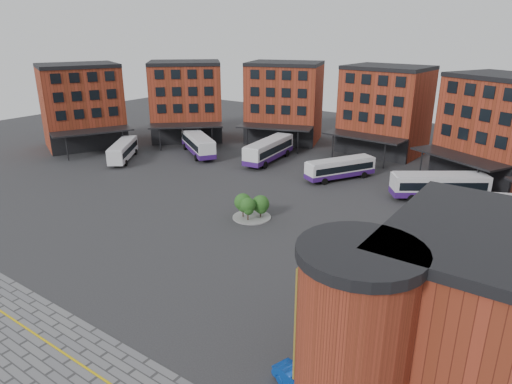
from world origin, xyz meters
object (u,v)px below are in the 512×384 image
Objects in this scene: bus_d at (340,168)px; bus_e at (439,185)px; blue_car at (299,382)px; tree_island at (251,206)px; bus_a at (123,150)px; bus_c at (269,150)px; bus_b at (198,144)px; bus_f at (490,208)px.

bus_e reaches higher than bus_d.
blue_car is (2.05, -38.30, -1.19)m from bus_e.
blue_car is at bearing -47.86° from tree_island.
bus_a is at bearing -112.13° from bus_e.
bus_a is at bearing -152.36° from bus_c.
bus_a is at bearing -131.81° from bus_d.
bus_c reaches higher than bus_b.
bus_a is 53.84m from bus_f.
bus_d is at bearing 84.21° from tree_island.
bus_f reaches higher than bus_d.
bus_e is at bearing -23.09° from bus_a.
tree_island is 0.35× the size of bus_c.
bus_c is 13.62m from bus_d.
bus_d is at bearing -126.33° from bus_e.
bus_c reaches higher than blue_car.
bus_c reaches higher than bus_f.
tree_island is 19.08m from bus_d.
bus_e is at bearing 28.51° from bus_d.
bus_a reaches higher than bus_d.
bus_f is at bearing -17.00° from bus_c.
bus_b is 1.14× the size of bus_d.
bus_b is at bearing -170.13° from bus_c.
blue_car is (29.22, -40.35, -1.27)m from bus_c.
tree_island is 0.42× the size of bus_d.
bus_e is 0.99× the size of bus_f.
bus_b is at bearing 66.83° from blue_car.
tree_island is 0.37× the size of bus_b.
bus_d is at bearing -17.61° from bus_a.
bus_c reaches higher than tree_island.
tree_island is 32.20m from bus_a.
bus_b is at bearing 15.68° from bus_a.
bus_a is 2.63× the size of blue_car.
bus_e is 38.38m from blue_car.
bus_f is (6.51, -4.35, -0.09)m from bus_e.
bus_f is at bearing 20.69° from bus_e.
tree_island is at bearing -50.18° from bus_a.
bus_a is at bearing 166.35° from tree_island.
tree_island is at bearing -67.22° from bus_c.
bus_c is at bearing 54.39° from blue_car.
bus_c is at bearing -125.54° from bus_f.
bus_f is (20.19, -4.54, 0.11)m from bus_d.
bus_d reaches higher than blue_car.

